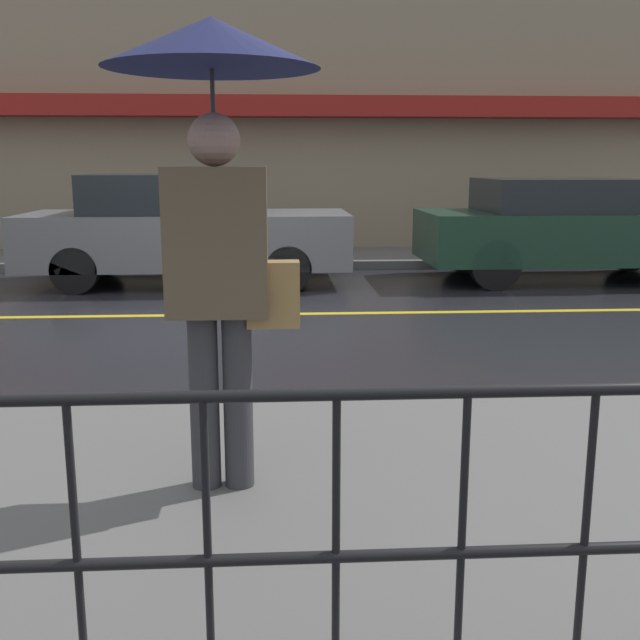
% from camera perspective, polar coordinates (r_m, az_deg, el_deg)
% --- Properties ---
extents(ground_plane, '(80.00, 80.00, 0.00)m').
position_cam_1_polar(ground_plane, '(8.31, -7.33, 0.38)').
color(ground_plane, black).
extents(sidewalk_near, '(28.00, 2.97, 0.14)m').
position_cam_1_polar(sidewalk_near, '(3.59, -12.55, -14.36)').
color(sidewalk_near, '#60605E').
rests_on(sidewalk_near, ground_plane).
extents(sidewalk_far, '(28.00, 2.05, 0.14)m').
position_cam_1_polar(sidewalk_far, '(12.72, -6.05, 4.69)').
color(sidewalk_far, '#60605E').
rests_on(sidewalk_far, ground_plane).
extents(lane_marking, '(25.20, 0.12, 0.01)m').
position_cam_1_polar(lane_marking, '(8.31, -7.33, 0.41)').
color(lane_marking, gold).
rests_on(lane_marking, ground_plane).
extents(building_storefront, '(28.00, 0.85, 5.50)m').
position_cam_1_polar(building_storefront, '(13.81, -6.09, 16.35)').
color(building_storefront, gray).
rests_on(building_storefront, ground_plane).
extents(railing_foreground, '(12.00, 0.04, 0.90)m').
position_cam_1_polar(railing_foreground, '(2.23, -18.27, -13.43)').
color(railing_foreground, black).
rests_on(railing_foreground, sidewalk_near).
extents(pedestrian, '(0.93, 0.93, 2.10)m').
position_cam_1_polar(pedestrian, '(3.36, -7.96, 13.14)').
color(pedestrian, '#333338').
rests_on(pedestrian, sidewalk_near).
extents(car_grey, '(4.40, 1.76, 1.49)m').
position_cam_1_polar(car_grey, '(10.52, -10.27, 6.84)').
color(car_grey, slate).
rests_on(car_grey, ground_plane).
extents(car_dark_green, '(4.15, 1.83, 1.43)m').
position_cam_1_polar(car_dark_green, '(11.25, 18.27, 6.69)').
color(car_dark_green, '#193828').
rests_on(car_dark_green, ground_plane).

